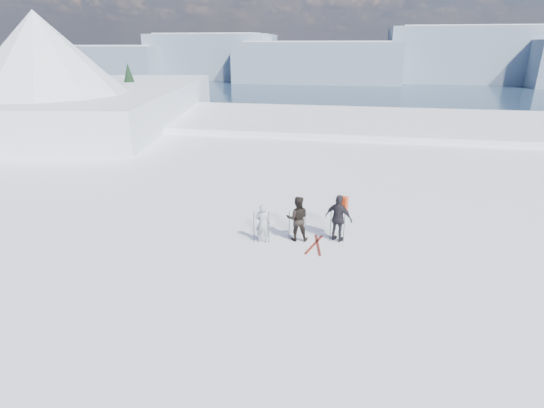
{
  "coord_description": "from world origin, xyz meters",
  "views": [
    {
      "loc": [
        0.65,
        -10.35,
        7.01
      ],
      "look_at": [
        -1.96,
        3.0,
        1.83
      ],
      "focal_mm": 28.0,
      "sensor_mm": 36.0,
      "label": 1
    }
  ],
  "objects_px": {
    "skier_grey": "(263,223)",
    "skier_dark": "(297,218)",
    "skis_loose": "(316,245)",
    "skier_pack": "(339,218)"
  },
  "relations": [
    {
      "from": "skier_grey",
      "to": "skier_dark",
      "type": "relative_size",
      "value": 0.86
    },
    {
      "from": "skier_dark",
      "to": "skis_loose",
      "type": "bearing_deg",
      "value": 148.16
    },
    {
      "from": "skier_grey",
      "to": "skier_dark",
      "type": "distance_m",
      "value": 1.32
    },
    {
      "from": "skier_pack",
      "to": "skier_grey",
      "type": "bearing_deg",
      "value": 35.08
    },
    {
      "from": "skier_grey",
      "to": "skier_dark",
      "type": "bearing_deg",
      "value": -162.09
    },
    {
      "from": "skier_grey",
      "to": "skier_dark",
      "type": "xyz_separation_m",
      "value": [
        1.24,
        0.43,
        0.12
      ]
    },
    {
      "from": "skier_pack",
      "to": "skis_loose",
      "type": "relative_size",
      "value": 1.08
    },
    {
      "from": "skier_grey",
      "to": "skis_loose",
      "type": "bearing_deg",
      "value": -178.33
    },
    {
      "from": "skier_dark",
      "to": "skier_pack",
      "type": "relative_size",
      "value": 0.95
    },
    {
      "from": "skier_grey",
      "to": "skier_pack",
      "type": "height_order",
      "value": "skier_pack"
    }
  ]
}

